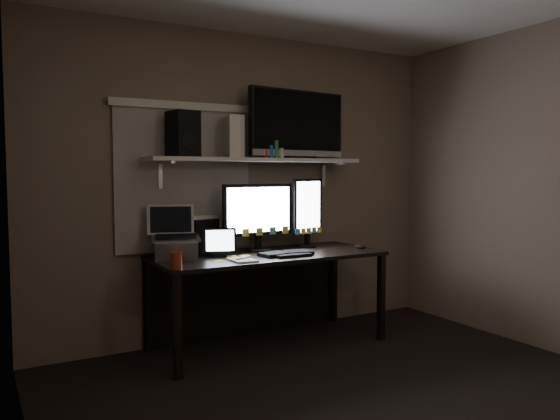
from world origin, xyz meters
TOP-DOWN VIEW (x-y plane):
  - floor at (0.00, 0.00)m, footprint 3.60×3.60m
  - back_wall at (0.00, 1.80)m, footprint 3.60×0.00m
  - left_wall at (-1.80, 0.00)m, footprint 0.00×3.60m
  - window_blinds at (-0.55, 1.79)m, footprint 1.10×0.02m
  - desk at (0.00, 1.55)m, footprint 1.80×0.75m
  - wall_shelf at (0.00, 1.62)m, footprint 1.80×0.35m
  - monitor_landscape at (-0.01, 1.58)m, footprint 0.64×0.12m
  - monitor_portrait at (0.47, 1.59)m, footprint 0.30×0.09m
  - keyboard at (0.09, 1.29)m, footprint 0.44×0.18m
  - mouse at (0.79, 1.29)m, footprint 0.09×0.11m
  - notepad at (-0.33, 1.20)m, footprint 0.16×0.23m
  - tablet at (-0.40, 1.46)m, footprint 0.27×0.18m
  - file_sorter at (-0.43, 1.69)m, footprint 0.25×0.16m
  - laptop at (-0.72, 1.52)m, footprint 0.41×0.37m
  - cup at (-0.85, 1.12)m, footprint 0.10×0.10m
  - sticky_notes at (-0.34, 1.37)m, footprint 0.34×0.27m
  - tv at (0.39, 1.64)m, footprint 0.96×0.29m
  - game_console at (-0.21, 1.65)m, footprint 0.14×0.29m
  - speaker at (-0.62, 1.62)m, footprint 0.22×0.25m
  - bottles at (0.13, 1.58)m, footprint 0.23×0.07m

SIDE VIEW (x-z plane):
  - floor at x=0.00m, z-range 0.00..0.00m
  - desk at x=0.00m, z-range 0.19..0.92m
  - sticky_notes at x=-0.34m, z-range 0.73..0.73m
  - notepad at x=-0.33m, z-range 0.73..0.74m
  - keyboard at x=0.09m, z-range 0.73..0.76m
  - mouse at x=0.79m, z-range 0.73..0.77m
  - cup at x=-0.85m, z-range 0.73..0.84m
  - tablet at x=-0.40m, z-range 0.73..0.95m
  - file_sorter at x=-0.43m, z-range 0.73..1.02m
  - laptop at x=-0.72m, z-range 0.73..1.12m
  - monitor_landscape at x=-0.01m, z-range 0.73..1.29m
  - monitor_portrait at x=0.47m, z-range 0.73..1.32m
  - back_wall at x=0.00m, z-range -0.55..3.05m
  - left_wall at x=-1.80m, z-range -0.55..3.05m
  - window_blinds at x=-0.55m, z-range 0.75..1.85m
  - wall_shelf at x=0.00m, z-range 1.45..1.48m
  - bottles at x=0.13m, z-range 1.48..1.63m
  - game_console at x=-0.21m, z-range 1.48..1.81m
  - speaker at x=-0.62m, z-range 1.48..1.82m
  - tv at x=0.39m, z-range 1.48..2.05m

